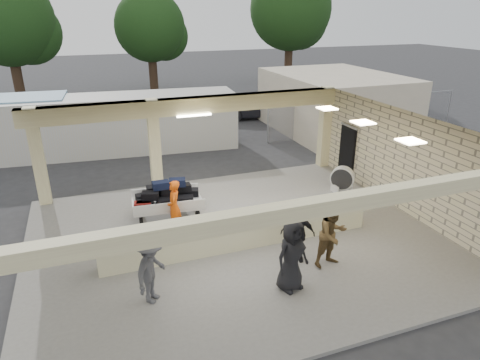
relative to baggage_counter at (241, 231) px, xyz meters
name	(u,v)px	position (x,y,z in m)	size (l,w,h in m)	color
ground	(235,241)	(0.00, 0.50, -0.59)	(120.00, 120.00, 0.00)	#2A2A2D
pavilion	(234,191)	(0.21, 1.16, 0.76)	(12.01, 10.00, 3.55)	slate
baggage_counter	(241,231)	(0.00, 0.00, 0.00)	(8.20, 0.58, 0.98)	beige
luggage_cart	(167,198)	(-1.65, 2.55, 0.23)	(2.37, 1.58, 1.32)	silver
drum_fan	(342,178)	(4.97, 2.44, 0.04)	(0.85, 0.83, 0.99)	silver
baggage_handler	(174,207)	(-1.61, 1.51, 0.36)	(0.62, 0.34, 1.70)	#E2510B
passenger_a	(333,234)	(1.94, -1.73, 0.43)	(0.89, 0.39, 1.84)	brown
passenger_b	(298,234)	(1.20, -1.19, 0.31)	(0.93, 0.34, 1.59)	black
passenger_c	(151,270)	(-2.82, -1.62, 0.36)	(1.09, 0.38, 1.69)	#47474B
passenger_d	(292,255)	(0.46, -2.30, 0.45)	(0.92, 0.37, 1.87)	black
car_white_a	(301,104)	(9.41, 14.20, 0.21)	(2.64, 5.56, 1.59)	silver
car_white_b	(336,105)	(11.51, 13.41, 0.17)	(1.80, 4.82, 1.52)	silver
car_dark	(254,107)	(6.36, 14.79, 0.14)	(1.53, 4.35, 1.45)	black
container_white	(106,124)	(-2.90, 10.90, 0.77)	(12.53, 2.51, 2.71)	beige
fence	(366,114)	(11.00, 9.50, 0.47)	(12.06, 0.06, 2.03)	gray
tree_left	(13,23)	(-7.68, 24.66, 5.00)	(6.60, 6.30, 9.00)	#382619
tree_mid	(154,29)	(2.32, 26.66, 4.38)	(6.00, 5.60, 8.00)	#382619
tree_right	(293,12)	(14.32, 25.66, 5.63)	(7.20, 7.00, 10.00)	#382619
adjacent_building	(334,103)	(9.50, 10.50, 1.01)	(6.00, 8.00, 3.20)	beige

